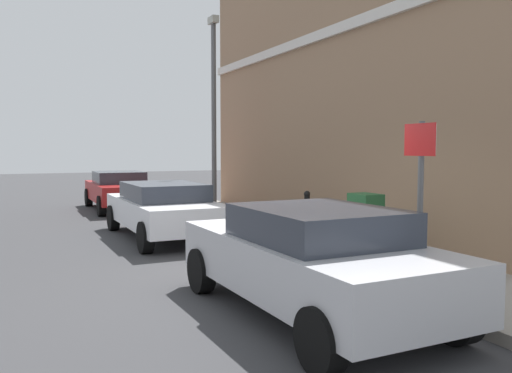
% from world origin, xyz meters
% --- Properties ---
extents(ground, '(80.00, 80.00, 0.00)m').
position_xyz_m(ground, '(0.00, 0.00, 0.00)').
color(ground, '#38383A').
extents(sidewalk, '(2.28, 30.00, 0.15)m').
position_xyz_m(sidewalk, '(2.06, 6.00, 0.07)').
color(sidewalk, gray).
rests_on(sidewalk, ground).
extents(corner_building, '(7.79, 12.82, 7.73)m').
position_xyz_m(corner_building, '(7.04, 4.41, 3.87)').
color(corner_building, '#937256').
rests_on(corner_building, ground).
extents(car_silver, '(2.03, 4.28, 1.37)m').
position_xyz_m(car_silver, '(-0.36, -1.61, 0.73)').
color(car_silver, '#B7B7BC').
rests_on(car_silver, ground).
extents(car_white, '(1.98, 4.44, 1.28)m').
position_xyz_m(car_white, '(-0.52, 4.81, 0.70)').
color(car_white, silver).
rests_on(car_white, ground).
extents(car_red, '(1.89, 4.25, 1.30)m').
position_xyz_m(car_red, '(-0.40, 11.00, 0.69)').
color(car_red, maroon).
rests_on(car_red, ground).
extents(utility_cabinet, '(0.46, 0.61, 1.15)m').
position_xyz_m(utility_cabinet, '(1.84, 0.28, 0.68)').
color(utility_cabinet, '#1E4C28').
rests_on(utility_cabinet, sidewalk).
extents(bollard_near_cabinet, '(0.14, 0.14, 1.04)m').
position_xyz_m(bollard_near_cabinet, '(1.94, 2.45, 0.70)').
color(bollard_near_cabinet, black).
rests_on(bollard_near_cabinet, sidewalk).
extents(street_sign, '(0.08, 0.60, 2.30)m').
position_xyz_m(street_sign, '(1.34, -1.62, 1.66)').
color(street_sign, '#59595B').
rests_on(street_sign, sidewalk).
extents(lamppost, '(0.20, 0.44, 5.72)m').
position_xyz_m(lamppost, '(1.72, 7.49, 3.30)').
color(lamppost, '#59595B').
rests_on(lamppost, sidewalk).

